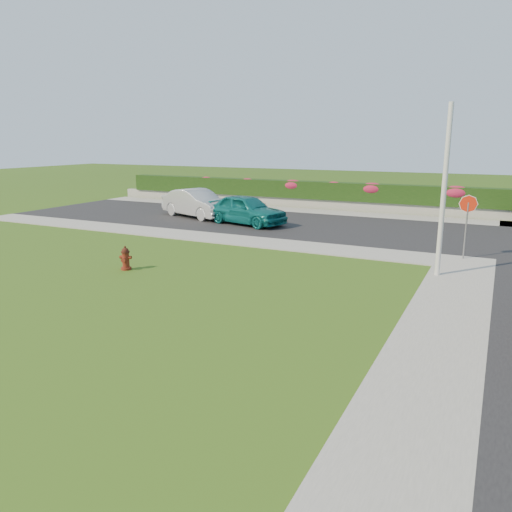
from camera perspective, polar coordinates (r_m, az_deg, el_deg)
The scene contains 19 objects.
ground at distance 13.43m, azimuth -11.82°, elevation -5.97°, with size 120.00×120.00×0.00m, color black.
street_far at distance 27.54m, azimuth -2.17°, elevation 4.16°, with size 26.00×8.00×0.04m, color black.
sidewalk_right at distance 9.08m, azimuth 17.75°, elevation -15.96°, with size 2.00×20.00×0.04m, color gray.
sidewalk_far at distance 23.89m, azimuth -10.00°, elevation 2.58°, with size 24.00×2.00×0.04m, color gray.
curb_corner at distance 19.43m, azimuth 22.76°, elevation -0.70°, with size 2.00×2.00×0.04m, color gray.
sidewalk_beyond at distance 30.58m, azimuth 8.98°, elevation 4.92°, with size 34.00×2.00×0.04m, color gray.
retaining_wall at distance 31.96m, azimuth 9.81°, elevation 5.75°, with size 34.00×0.40×0.60m, color gray.
hedge at distance 31.96m, azimuth 9.92°, elevation 7.28°, with size 32.00×0.90×1.10m, color black.
fire_hydrant at distance 17.52m, azimuth -14.68°, elevation -0.29°, with size 0.43×0.40×0.82m.
sedan_teal at distance 25.85m, azimuth -1.13°, elevation 5.34°, with size 1.81×4.50×1.53m, color #0D6364.
sedan_silver at distance 28.46m, azimuth -6.75°, elevation 6.00°, with size 1.65×4.74×1.56m, color #B6BABE.
utility_pole at distance 16.85m, azimuth 20.67°, elevation 6.84°, with size 0.16×0.16×5.45m, color silver.
stop_sign at distance 19.72m, azimuth 23.02°, elevation 4.64°, with size 0.65×0.11×2.39m.
flower_clump_a at distance 35.93m, azimuth -5.70°, elevation 8.59°, with size 1.05×0.67×0.52m, color #BE2037.
flower_clump_b at distance 34.32m, azimuth -0.99°, elevation 8.45°, with size 1.03×0.66×0.52m, color #BE2037.
flower_clump_c at distance 32.94m, azimuth 4.25°, elevation 8.09°, with size 1.39×0.90×0.70m, color #BE2037.
flower_clump_d at distance 32.01m, azimuth 8.87°, elevation 7.94°, with size 1.04×0.67×0.52m, color #BE2037.
flower_clump_e at distance 31.38m, azimuth 13.14°, elevation 7.51°, with size 1.45×0.93×0.72m, color #BE2037.
flower_clump_f at distance 30.65m, azimuth 21.91°, elevation 6.76°, with size 1.50×0.97×0.75m, color #BE2037.
Camera 1 is at (7.93, -9.92, 4.35)m, focal length 35.00 mm.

